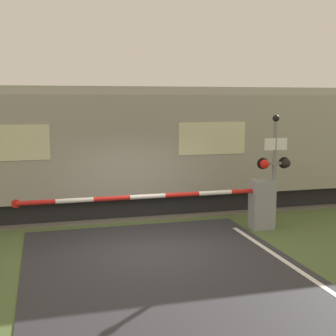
{
  "coord_description": "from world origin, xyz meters",
  "views": [
    {
      "loc": [
        -2.3,
        -10.23,
        3.41
      ],
      "look_at": [
        0.85,
        1.43,
        1.64
      ],
      "focal_mm": 50.0,
      "sensor_mm": 36.0,
      "label": 1
    }
  ],
  "objects": [
    {
      "name": "crossing_barrier",
      "position": [
        2.72,
        0.83,
        0.73
      ],
      "size": [
        6.61,
        0.44,
        1.33
      ],
      "color": "gray",
      "rests_on": "ground_plane"
    },
    {
      "name": "ground_plane",
      "position": [
        0.0,
        0.0,
        0.0
      ],
      "size": [
        80.0,
        80.0,
        0.0
      ],
      "primitive_type": "plane",
      "color": "#4C6033"
    },
    {
      "name": "signal_post",
      "position": [
        3.56,
        0.74,
        1.73
      ],
      "size": [
        0.92,
        0.26,
        3.03
      ],
      "color": "gray",
      "rests_on": "ground_plane"
    },
    {
      "name": "train",
      "position": [
        2.51,
        4.02,
        1.94
      ],
      "size": [
        20.5,
        2.83,
        3.78
      ],
      "color": "black",
      "rests_on": "ground_plane"
    },
    {
      "name": "track_bed",
      "position": [
        0.0,
        4.02,
        0.02
      ],
      "size": [
        36.0,
        3.2,
        0.13
      ],
      "color": "#666056",
      "rests_on": "ground_plane"
    }
  ]
}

